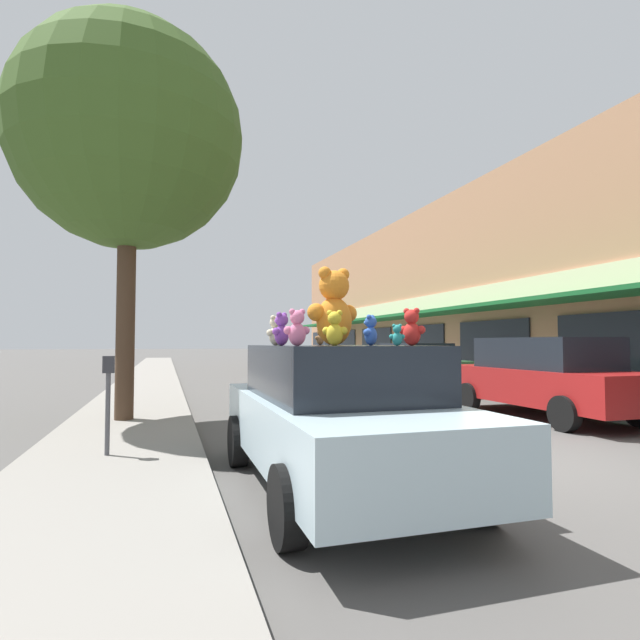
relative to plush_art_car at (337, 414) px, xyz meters
The scene contains 18 objects.
ground_plane 3.11m from the plush_art_car, ahead, with size 260.00×260.00×0.00m, color #514F4C.
sidewalk_near 2.57m from the plush_art_car, 169.15° to the left, with size 2.26×90.00×0.15m.
storefront_row 21.37m from the plush_art_car, 37.05° to the left, with size 16.55×41.43×7.85m.
plush_art_car is the anchor object (origin of this frame).
teddy_bear_giant 1.17m from the plush_art_car, 87.81° to the left, with size 0.67×0.45×0.88m.
teddy_bear_red 1.27m from the plush_art_car, 48.03° to the right, with size 0.25×0.27×0.38m.
teddy_bear_yellow 0.97m from the plush_art_car, 113.44° to the right, with size 0.27×0.23×0.37m.
teddy_bear_purple 1.14m from the plush_art_car, 164.78° to the right, with size 0.23×0.23×0.34m.
teddy_bear_pink 1.35m from the plush_art_car, 130.33° to the right, with size 0.25×0.15×0.34m.
teddy_bear_cream 1.18m from the plush_art_car, 142.26° to the left, with size 0.25×0.22×0.35m.
teddy_bear_blue 0.98m from the plush_art_car, 42.30° to the right, with size 0.22×0.22×0.33m.
teddy_bear_green 1.42m from the plush_art_car, 110.81° to the left, with size 0.14×0.15×0.22m.
teddy_bear_teal 1.18m from the plush_art_car, 63.45° to the right, with size 0.16×0.11×0.21m.
teddy_bear_brown 1.30m from the plush_art_car, 83.54° to the left, with size 0.16×0.13×0.22m.
parked_car_far_center 6.90m from the plush_art_car, 31.08° to the left, with size 1.97×4.72×1.70m.
parked_car_far_right 11.02m from the plush_art_car, 57.55° to the left, with size 1.88×4.16×1.57m.
street_tree 7.30m from the plush_art_car, 117.05° to the left, with size 4.36×4.36×7.61m.
parking_meter 3.09m from the plush_art_car, 143.98° to the left, with size 0.14×0.10×1.27m.
Camera 1 is at (-4.76, -5.63, 1.59)m, focal length 28.00 mm.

